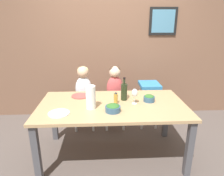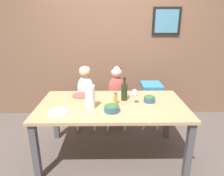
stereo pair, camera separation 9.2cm
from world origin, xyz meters
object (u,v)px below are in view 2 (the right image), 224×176
(chair_right_highchair, at_px, (151,94))
(salad_bowl_large, at_px, (112,108))
(chair_far_center, at_px, (116,105))
(dinner_plate_back_left, at_px, (81,95))
(wine_glass_near, at_px, (135,93))
(paper_towel_roll, at_px, (90,97))
(salad_bowl_small, at_px, (149,99))
(chair_far_left, at_px, (86,105))
(person_child_left, at_px, (85,83))
(wine_bottle, at_px, (124,92))
(dinner_plate_front_left, at_px, (58,112))
(person_child_center, at_px, (117,83))

(chair_right_highchair, xyz_separation_m, salad_bowl_large, (-0.64, -0.96, 0.19))
(chair_far_center, bearing_deg, dinner_plate_back_left, -136.66)
(wine_glass_near, height_order, dinner_plate_back_left, wine_glass_near)
(paper_towel_roll, bearing_deg, wine_glass_near, 11.98)
(wine_glass_near, relative_size, salad_bowl_small, 1.35)
(chair_far_left, height_order, paper_towel_roll, paper_towel_roll)
(person_child_left, relative_size, dinner_plate_back_left, 2.43)
(chair_far_center, distance_m, chair_right_highchair, 0.58)
(wine_glass_near, xyz_separation_m, salad_bowl_small, (0.20, 0.06, -0.09))
(chair_right_highchair, distance_m, person_child_left, 1.06)
(paper_towel_roll, xyz_separation_m, salad_bowl_large, (0.25, -0.10, -0.09))
(wine_glass_near, xyz_separation_m, salad_bowl_large, (-0.27, -0.21, -0.09))
(wine_bottle, xyz_separation_m, salad_bowl_small, (0.31, -0.07, -0.07))
(chair_far_left, xyz_separation_m, dinner_plate_front_left, (-0.18, -0.99, 0.34))
(salad_bowl_small, bearing_deg, dinner_plate_back_left, 165.89)
(wine_glass_near, distance_m, dinner_plate_back_left, 0.75)
(chair_right_highchair, height_order, salad_bowl_large, salad_bowl_large)
(wine_bottle, bearing_deg, chair_far_center, 97.02)
(wine_bottle, height_order, dinner_plate_back_left, wine_bottle)
(salad_bowl_small, bearing_deg, chair_right_highchair, 76.25)
(wine_glass_near, distance_m, dinner_plate_front_left, 0.90)
(chair_far_left, distance_m, wine_bottle, 0.95)
(salad_bowl_large, height_order, salad_bowl_small, same)
(chair_far_left, height_order, wine_bottle, wine_bottle)
(paper_towel_roll, bearing_deg, salad_bowl_large, -21.72)
(salad_bowl_large, bearing_deg, salad_bowl_small, 30.15)
(salad_bowl_large, bearing_deg, chair_far_center, 84.97)
(dinner_plate_front_left, distance_m, dinner_plate_back_left, 0.55)
(salad_bowl_small, xyz_separation_m, dinner_plate_front_left, (-1.06, -0.30, -0.04))
(paper_towel_roll, bearing_deg, chair_far_left, 100.38)
(person_child_center, relative_size, salad_bowl_small, 4.01)
(chair_far_center, xyz_separation_m, dinner_plate_front_left, (-0.67, -0.99, 0.34))
(chair_far_left, bearing_deg, salad_bowl_large, -67.17)
(wine_bottle, bearing_deg, person_child_center, 97.00)
(chair_far_center, relative_size, salad_bowl_small, 3.27)
(salad_bowl_small, bearing_deg, person_child_left, 141.73)
(paper_towel_roll, relative_size, dinner_plate_back_left, 1.17)
(chair_far_left, xyz_separation_m, dinner_plate_back_left, (-0.01, -0.47, 0.34))
(chair_far_center, bearing_deg, wine_bottle, -82.98)
(chair_far_center, relative_size, dinner_plate_front_left, 1.98)
(person_child_left, height_order, dinner_plate_front_left, person_child_left)
(chair_far_center, distance_m, wine_glass_near, 0.91)
(paper_towel_roll, height_order, salad_bowl_small, paper_towel_roll)
(person_child_left, bearing_deg, chair_far_left, -90.00)
(person_child_left, bearing_deg, dinner_plate_back_left, -90.72)
(chair_far_left, height_order, chair_far_center, same)
(salad_bowl_large, bearing_deg, dinner_plate_front_left, -177.20)
(chair_far_center, relative_size, paper_towel_roll, 1.70)
(chair_right_highchair, distance_m, dinner_plate_back_left, 1.16)
(wine_bottle, height_order, paper_towel_roll, wine_bottle)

